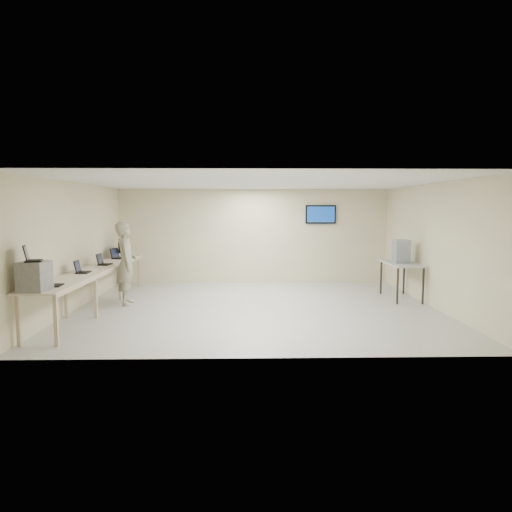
{
  "coord_description": "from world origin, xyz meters",
  "views": [
    {
      "loc": [
        -0.24,
        -10.12,
        2.23
      ],
      "look_at": [
        0.0,
        0.2,
        1.15
      ],
      "focal_mm": 32.0,
      "sensor_mm": 36.0,
      "label": 1
    }
  ],
  "objects_px": {
    "workbench": "(95,272)",
    "equipment_box": "(35,276)",
    "soldier": "(126,263)",
    "side_table": "(401,266)"
  },
  "relations": [
    {
      "from": "workbench",
      "to": "soldier",
      "type": "distance_m",
      "value": 0.73
    },
    {
      "from": "workbench",
      "to": "side_table",
      "type": "distance_m",
      "value": 7.25
    },
    {
      "from": "workbench",
      "to": "equipment_box",
      "type": "xyz_separation_m",
      "value": [
        -0.06,
        -2.75,
        0.31
      ]
    },
    {
      "from": "soldier",
      "to": "side_table",
      "type": "height_order",
      "value": "soldier"
    },
    {
      "from": "workbench",
      "to": "equipment_box",
      "type": "height_order",
      "value": "equipment_box"
    },
    {
      "from": "side_table",
      "to": "equipment_box",
      "type": "bearing_deg",
      "value": -153.13
    },
    {
      "from": "workbench",
      "to": "equipment_box",
      "type": "distance_m",
      "value": 2.77
    },
    {
      "from": "workbench",
      "to": "side_table",
      "type": "height_order",
      "value": "same"
    },
    {
      "from": "workbench",
      "to": "equipment_box",
      "type": "bearing_deg",
      "value": -91.31
    },
    {
      "from": "soldier",
      "to": "side_table",
      "type": "distance_m",
      "value": 6.62
    }
  ]
}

